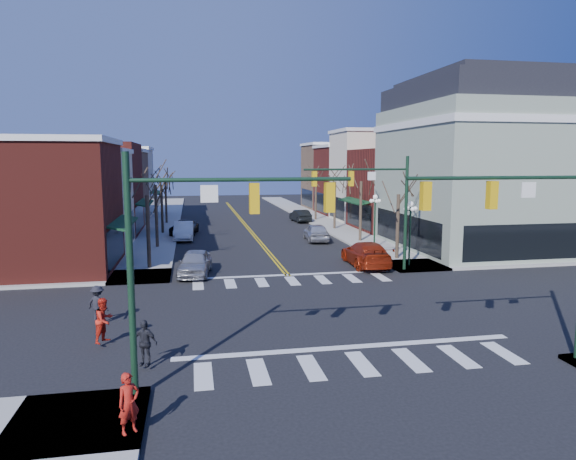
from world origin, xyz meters
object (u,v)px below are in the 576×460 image
car_left_far (184,228)px  car_right_near (366,254)px  victorian_corner (480,164)px  pedestrian_red_a (129,403)px  lamppost_midblock (375,212)px  pedestrian_dark_b (98,304)px  car_left_near (195,263)px  car_left_mid (184,231)px  pedestrian_dark_a (144,343)px  car_right_mid (316,232)px  pedestrian_red_b (104,320)px  car_right_far (300,216)px  lamppost_corner (410,222)px

car_left_far → car_right_near: (12.01, -16.75, 0.13)m
victorian_corner → pedestrian_red_a: 34.40m
victorian_corner → car_left_far: 26.43m
lamppost_midblock → pedestrian_dark_b: (-17.86, -15.08, -2.04)m
victorian_corner → lamppost_midblock: size_ratio=3.29×
car_left_near → car_left_far: car_left_near is taller
car_left_mid → pedestrian_dark_a: pedestrian_dark_a is taller
victorian_corner → car_left_mid: size_ratio=3.02×
car_right_mid → pedestrian_red_b: size_ratio=2.66×
car_right_far → pedestrian_red_a: pedestrian_red_a is taller
lamppost_corner → pedestrian_red_b: 20.63m
victorian_corner → car_left_near: victorian_corner is taller
car_right_near → pedestrian_dark_a: bearing=51.1°
car_left_mid → car_left_near: bearing=-85.6°
pedestrian_red_a → pedestrian_dark_b: bearing=70.5°
car_left_far → car_right_near: car_right_near is taller
car_left_near → car_right_mid: car_right_mid is taller
car_right_mid → pedestrian_red_a: 32.37m
car_right_near → pedestrian_red_a: bearing=58.2°
lamppost_corner → pedestrian_red_b: lamppost_corner is taller
victorian_corner → pedestrian_red_b: (-25.47, -17.26, -5.65)m
car_right_mid → pedestrian_dark_b: bearing=59.3°
pedestrian_dark_a → car_left_near: bearing=106.9°
car_left_near → car_left_mid: size_ratio=0.95×
lamppost_corner → car_left_far: lamppost_corner is taller
car_right_far → pedestrian_dark_a: 41.71m
car_right_mid → pedestrian_red_a: size_ratio=2.90×
car_left_mid → pedestrian_dark_b: bearing=-97.0°
car_left_far → pedestrian_dark_a: 31.57m
car_right_mid → car_right_far: size_ratio=1.07×
car_left_near → car_right_far: 27.95m
victorian_corner → car_left_mid: bearing=159.2°
lamppost_midblock → victorian_corner: bearing=-3.4°
car_left_far → car_right_mid: bearing=-20.4°
lamppost_corner → car_right_mid: 12.48m
lamppost_corner → pedestrian_dark_a: 20.85m
pedestrian_red_a → pedestrian_dark_a: pedestrian_red_a is taller
pedestrian_red_b → car_left_near: bearing=15.0°
victorian_corner → car_right_near: size_ratio=2.56×
victorian_corner → pedestrian_red_a: victorian_corner is taller
lamppost_midblock → pedestrian_dark_a: bearing=-127.4°
lamppost_corner → car_left_far: 23.11m
car_right_near → car_right_mid: (-0.73, 10.80, -0.04)m
car_right_near → pedestrian_dark_b: (-15.27, -9.60, 0.12)m
lamppost_midblock → pedestrian_dark_a: lamppost_midblock is taller
lamppost_corner → lamppost_midblock: bearing=90.0°
car_left_mid → pedestrian_dark_a: (-0.90, -28.49, 0.15)m
car_right_mid → pedestrian_dark_a: pedestrian_dark_a is taller
lamppost_midblock → car_right_mid: (-3.32, 5.32, -2.19)m
car_left_far → car_right_mid: size_ratio=1.07×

